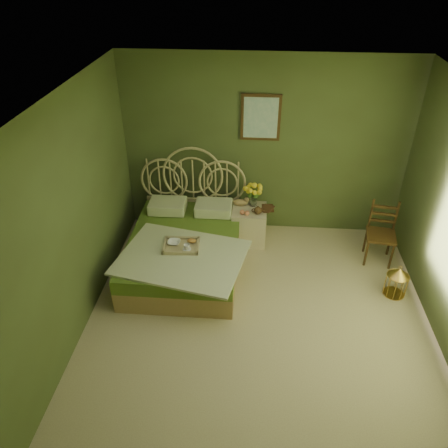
# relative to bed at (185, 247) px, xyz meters

# --- Properties ---
(floor) EXTENTS (4.50, 4.50, 0.00)m
(floor) POSITION_rel_bed_xyz_m (1.01, -1.19, -0.29)
(floor) COLOR #CABA92
(floor) RESTS_ON ground
(ceiling) EXTENTS (4.50, 4.50, 0.00)m
(ceiling) POSITION_rel_bed_xyz_m (1.01, -1.19, 2.31)
(ceiling) COLOR silver
(ceiling) RESTS_ON wall_back
(wall_back) EXTENTS (4.00, 0.00, 4.00)m
(wall_back) POSITION_rel_bed_xyz_m (1.01, 1.06, 1.01)
(wall_back) COLOR #516334
(wall_back) RESTS_ON floor
(wall_left) EXTENTS (0.00, 4.50, 4.50)m
(wall_left) POSITION_rel_bed_xyz_m (-0.99, -1.19, 1.01)
(wall_left) COLOR #516334
(wall_left) RESTS_ON floor
(wall_art) EXTENTS (0.54, 0.04, 0.64)m
(wall_art) POSITION_rel_bed_xyz_m (0.94, 1.04, 1.46)
(wall_art) COLOR #3A250F
(wall_art) RESTS_ON wall_back
(bed) EXTENTS (1.70, 2.15, 1.33)m
(bed) POSITION_rel_bed_xyz_m (0.00, 0.00, 0.00)
(bed) COLOR tan
(bed) RESTS_ON floor
(nightstand) EXTENTS (0.49, 0.49, 0.97)m
(nightstand) POSITION_rel_bed_xyz_m (0.85, 0.66, 0.06)
(nightstand) COLOR beige
(nightstand) RESTS_ON floor
(chair) EXTENTS (0.43, 0.43, 0.86)m
(chair) POSITION_rel_bed_xyz_m (2.63, 0.38, 0.18)
(chair) COLOR #3A250F
(chair) RESTS_ON floor
(birdcage) EXTENTS (0.26, 0.26, 0.40)m
(birdcage) POSITION_rel_bed_xyz_m (2.71, -0.39, -0.10)
(birdcage) COLOR gold
(birdcage) RESTS_ON floor
(book_lower) EXTENTS (0.18, 0.23, 0.02)m
(book_lower) POSITION_rel_bed_xyz_m (1.02, 0.66, 0.25)
(book_lower) COLOR #381E0F
(book_lower) RESTS_ON nightstand
(book_upper) EXTENTS (0.23, 0.26, 0.02)m
(book_upper) POSITION_rel_bed_xyz_m (1.02, 0.66, 0.27)
(book_upper) COLOR #472819
(book_upper) RESTS_ON nightstand
(cereal_bowl) EXTENTS (0.17, 0.17, 0.04)m
(cereal_bowl) POSITION_rel_bed_xyz_m (-0.09, -0.24, 0.24)
(cereal_bowl) COLOR white
(cereal_bowl) RESTS_ON bed
(coffee_cup) EXTENTS (0.09, 0.09, 0.07)m
(coffee_cup) POSITION_rel_bed_xyz_m (0.09, -0.35, 0.26)
(coffee_cup) COLOR white
(coffee_cup) RESTS_ON bed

